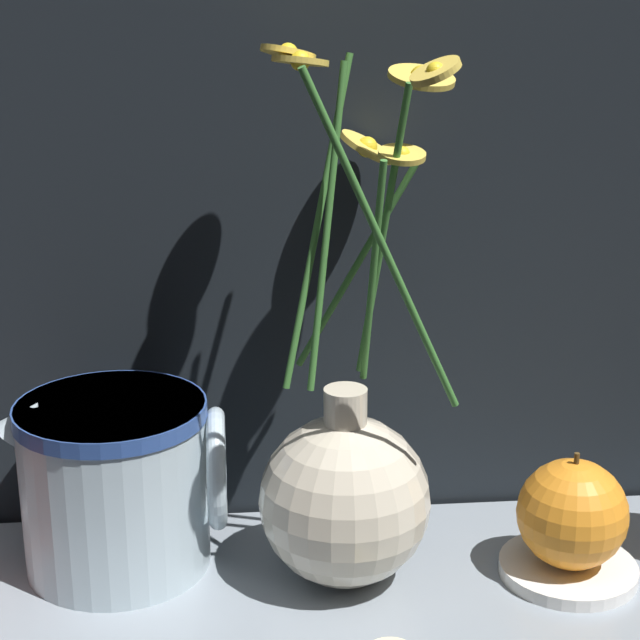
# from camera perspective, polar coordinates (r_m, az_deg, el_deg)

# --- Properties ---
(ground_plane) EXTENTS (6.00, 6.00, 0.00)m
(ground_plane) POSITION_cam_1_polar(r_m,az_deg,el_deg) (0.81, -0.64, -15.17)
(ground_plane) COLOR black
(shelf) EXTENTS (0.79, 0.26, 0.01)m
(shelf) POSITION_cam_1_polar(r_m,az_deg,el_deg) (0.81, -0.64, -14.82)
(shelf) COLOR gray
(shelf) RESTS_ON ground_plane
(vase_with_flowers) EXTENTS (0.15, 0.24, 0.39)m
(vase_with_flowers) POSITION_cam_1_polar(r_m,az_deg,el_deg) (0.80, 1.36, -8.86)
(vase_with_flowers) COLOR beige
(vase_with_flowers) RESTS_ON shelf
(ceramic_pitcher) EXTENTS (0.17, 0.14, 0.14)m
(ceramic_pitcher) POSITION_cam_1_polar(r_m,az_deg,el_deg) (0.83, -10.74, -8.25)
(ceramic_pitcher) COLOR silver
(ceramic_pitcher) RESTS_ON shelf
(saucer_plate) EXTENTS (0.10, 0.10, 0.01)m
(saucer_plate) POSITION_cam_1_polar(r_m,az_deg,el_deg) (0.85, 13.08, -12.80)
(saucer_plate) COLOR white
(saucer_plate) RESTS_ON shelf
(orange_fruit) EXTENTS (0.08, 0.08, 0.09)m
(orange_fruit) POSITION_cam_1_polar(r_m,az_deg,el_deg) (0.83, 13.31, -10.03)
(orange_fruit) COLOR orange
(orange_fruit) RESTS_ON saucer_plate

